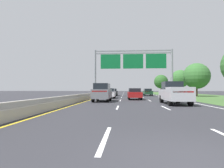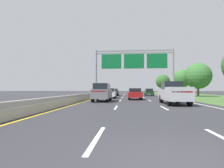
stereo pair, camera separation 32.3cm
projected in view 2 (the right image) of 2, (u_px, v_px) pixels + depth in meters
name	position (u px, v px, depth m)	size (l,w,h in m)	color
ground_plane	(132.00, 96.00, 38.52)	(220.00, 220.00, 0.00)	#2B2B30
lane_striping	(132.00, 96.00, 38.06)	(11.96, 106.00, 0.01)	white
grass_verge_right	(200.00, 96.00, 37.34)	(14.00, 110.00, 0.02)	#3D602D
median_barrier_concrete	(101.00, 94.00, 39.09)	(0.60, 110.00, 0.85)	#A8A399
overhead_sign_gantry	(134.00, 63.00, 34.79)	(15.06, 0.42, 9.08)	gray
pickup_truck_silver	(174.00, 93.00, 17.43)	(2.00, 5.40, 2.20)	#B2B5BA
car_grey_left_lane_suv	(102.00, 92.00, 21.49)	(1.94, 4.71, 2.11)	slate
car_black_left_lane_sedan	(114.00, 92.00, 40.16)	(1.93, 4.44, 1.57)	black
car_red_centre_lane_sedan	(135.00, 94.00, 25.45)	(1.89, 4.43, 1.57)	maroon
car_darkgreen_right_lane_sedan	(149.00, 92.00, 41.00)	(1.86, 4.42, 1.57)	#193D23
car_white_left_lane_sedan	(110.00, 93.00, 29.21)	(1.82, 4.40, 1.57)	silver
roadside_tree_mid	(198.00, 76.00, 36.03)	(5.15, 5.15, 6.65)	#4C3823
roadside_tree_far	(182.00, 79.00, 49.90)	(4.91, 4.91, 6.77)	#4C3823
roadside_tree_distant	(163.00, 82.00, 67.33)	(5.13, 5.13, 6.84)	#4C3823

